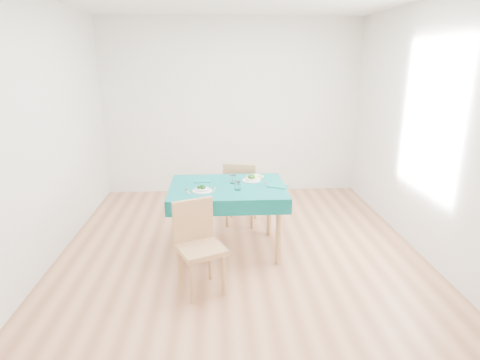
{
  "coord_description": "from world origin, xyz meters",
  "views": [
    {
      "loc": [
        -0.24,
        -4.07,
        2.08
      ],
      "look_at": [
        0.0,
        0.0,
        0.85
      ],
      "focal_mm": 30.0,
      "sensor_mm": 36.0,
      "label": 1
    }
  ],
  "objects": [
    {
      "name": "tumbler_center",
      "position": [
        -0.07,
        0.18,
        0.8
      ],
      "size": [
        0.07,
        0.07,
        0.09
      ],
      "primitive_type": "cylinder",
      "color": "white",
      "rests_on": "table"
    },
    {
      "name": "napkin_far",
      "position": [
        0.41,
        0.04,
        0.76
      ],
      "size": [
        0.24,
        0.22,
        0.01
      ],
      "primitive_type": "cube",
      "rotation": [
        0.0,
        0.0,
        -0.49
      ],
      "color": "#0C6663",
      "rests_on": "table"
    },
    {
      "name": "room_shell",
      "position": [
        0.0,
        0.0,
        1.35
      ],
      "size": [
        4.02,
        4.52,
        2.73
      ],
      "color": "#9A6140",
      "rests_on": "ground"
    },
    {
      "name": "tumbler_side",
      "position": [
        -0.03,
        -0.05,
        0.8
      ],
      "size": [
        0.07,
        0.07,
        0.09
      ],
      "primitive_type": "cylinder",
      "color": "white",
      "rests_on": "table"
    },
    {
      "name": "fork_far",
      "position": [
        -0.03,
        0.24,
        0.76
      ],
      "size": [
        0.06,
        0.18,
        0.0
      ],
      "primitive_type": "cube",
      "rotation": [
        0.0,
        0.0,
        0.19
      ],
      "color": "silver",
      "rests_on": "table"
    },
    {
      "name": "table",
      "position": [
        -0.13,
        0.09,
        0.38
      ],
      "size": [
        1.24,
        0.94,
        0.76
      ],
      "primitive_type": "cube",
      "color": "#085C5A",
      "rests_on": "ground"
    },
    {
      "name": "knife_near",
      "position": [
        -0.27,
        -0.03,
        0.76
      ],
      "size": [
        0.05,
        0.21,
        0.0
      ],
      "primitive_type": "cube",
      "rotation": [
        0.0,
        0.0,
        -0.15
      ],
      "color": "silver",
      "rests_on": "table"
    },
    {
      "name": "bread_slice",
      "position": [
        0.2,
        0.41,
        0.78
      ],
      "size": [
        0.14,
        0.14,
        0.02
      ],
      "primitive_type": "cube",
      "rotation": [
        0.0,
        0.0,
        0.45
      ],
      "color": "beige",
      "rests_on": "side_plate"
    },
    {
      "name": "knife_far",
      "position": [
        0.32,
        0.15,
        0.76
      ],
      "size": [
        0.07,
        0.2,
        0.0
      ],
      "primitive_type": "cube",
      "rotation": [
        0.0,
        0.0,
        0.26
      ],
      "color": "silver",
      "rests_on": "table"
    },
    {
      "name": "bowl_far",
      "position": [
        0.15,
        0.27,
        0.79
      ],
      "size": [
        0.21,
        0.21,
        0.06
      ],
      "primitive_type": null,
      "color": "white",
      "rests_on": "table"
    },
    {
      "name": "bowl_near",
      "position": [
        -0.4,
        -0.09,
        0.79
      ],
      "size": [
        0.21,
        0.21,
        0.06
      ],
      "primitive_type": null,
      "color": "white",
      "rests_on": "table"
    },
    {
      "name": "side_plate",
      "position": [
        0.2,
        0.41,
        0.76
      ],
      "size": [
        0.2,
        0.2,
        0.01
      ],
      "primitive_type": "cylinder",
      "color": "#C6E16D",
      "rests_on": "table"
    },
    {
      "name": "chair_near",
      "position": [
        -0.4,
        -0.75,
        0.49
      ],
      "size": [
        0.53,
        0.55,
        0.97
      ],
      "primitive_type": "cube",
      "rotation": [
        0.0,
        0.0,
        0.42
      ],
      "color": "#A77B4E",
      "rests_on": "ground"
    },
    {
      "name": "napkin_near",
      "position": [
        -0.41,
        0.27,
        0.76
      ],
      "size": [
        0.2,
        0.14,
        0.01
      ],
      "primitive_type": "cube",
      "rotation": [
        0.0,
        0.0,
        0.08
      ],
      "color": "#0C6663",
      "rests_on": "table"
    },
    {
      "name": "fork_near",
      "position": [
        -0.55,
        -0.09,
        0.76
      ],
      "size": [
        0.07,
        0.17,
        0.0
      ],
      "primitive_type": "cube",
      "rotation": [
        0.0,
        0.0,
        0.3
      ],
      "color": "silver",
      "rests_on": "table"
    },
    {
      "name": "chair_far",
      "position": [
        0.07,
        0.85,
        0.51
      ],
      "size": [
        0.49,
        0.52,
        1.02
      ],
      "primitive_type": "cube",
      "rotation": [
        0.0,
        0.0,
        2.93
      ],
      "color": "#A77B4E",
      "rests_on": "ground"
    }
  ]
}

